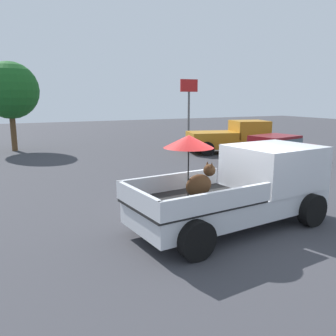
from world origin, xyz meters
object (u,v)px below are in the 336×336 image
at_px(pickup_truck_main, 245,186).
at_px(parked_sedan_far, 275,148).
at_px(motel_sign, 189,97).
at_px(pickup_truck_red, 233,137).

xyz_separation_m(pickup_truck_main, parked_sedan_far, (6.51, 6.03, -0.22)).
bearing_deg(pickup_truck_main, motel_sign, 59.52).
xyz_separation_m(pickup_truck_main, motel_sign, (7.52, 16.35, 2.18)).
distance_m(pickup_truck_main, pickup_truck_red, 11.73).
height_order(pickup_truck_main, pickup_truck_red, pickup_truck_main).
height_order(pickup_truck_main, motel_sign, motel_sign).
distance_m(pickup_truck_main, parked_sedan_far, 8.88).
bearing_deg(motel_sign, pickup_truck_main, -114.69).
relative_size(pickup_truck_red, parked_sedan_far, 1.12).
xyz_separation_m(pickup_truck_red, motel_sign, (0.84, 6.70, 2.27)).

